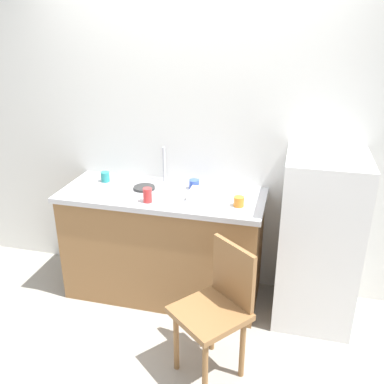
{
  "coord_description": "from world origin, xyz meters",
  "views": [
    {
      "loc": [
        0.78,
        -2.21,
        2.17
      ],
      "look_at": [
        0.07,
        0.6,
        0.96
      ],
      "focal_mm": 39.66,
      "sensor_mm": 36.0,
      "label": 1
    }
  ],
  "objects_px": {
    "chair": "(217,306)",
    "hotplate": "(144,188)",
    "cup_red": "(148,195)",
    "refrigerator": "(318,240)",
    "cup_blue": "(194,184)",
    "cup_orange": "(239,202)",
    "cup_teal": "(105,177)",
    "dish_tray": "(208,195)"
  },
  "relations": [
    {
      "from": "chair",
      "to": "hotplate",
      "type": "height_order",
      "value": "hotplate"
    },
    {
      "from": "hotplate",
      "to": "cup_red",
      "type": "bearing_deg",
      "value": -64.08
    },
    {
      "from": "hotplate",
      "to": "refrigerator",
      "type": "bearing_deg",
      "value": -1.29
    },
    {
      "from": "cup_blue",
      "to": "cup_orange",
      "type": "distance_m",
      "value": 0.46
    },
    {
      "from": "cup_blue",
      "to": "cup_orange",
      "type": "xyz_separation_m",
      "value": [
        0.39,
        -0.24,
        -0.0
      ]
    },
    {
      "from": "refrigerator",
      "to": "cup_red",
      "type": "bearing_deg",
      "value": -170.88
    },
    {
      "from": "refrigerator",
      "to": "cup_orange",
      "type": "distance_m",
      "value": 0.66
    },
    {
      "from": "hotplate",
      "to": "cup_teal",
      "type": "height_order",
      "value": "cup_teal"
    },
    {
      "from": "cup_red",
      "to": "cup_blue",
      "type": "xyz_separation_m",
      "value": [
        0.27,
        0.33,
        -0.02
      ]
    },
    {
      "from": "dish_tray",
      "to": "cup_red",
      "type": "height_order",
      "value": "cup_red"
    },
    {
      "from": "cup_red",
      "to": "hotplate",
      "type": "bearing_deg",
      "value": 115.92
    },
    {
      "from": "dish_tray",
      "to": "cup_teal",
      "type": "height_order",
      "value": "cup_teal"
    },
    {
      "from": "chair",
      "to": "dish_tray",
      "type": "relative_size",
      "value": 3.18
    },
    {
      "from": "dish_tray",
      "to": "cup_blue",
      "type": "relative_size",
      "value": 3.51
    },
    {
      "from": "cup_teal",
      "to": "cup_blue",
      "type": "bearing_deg",
      "value": 1.83
    },
    {
      "from": "refrigerator",
      "to": "cup_teal",
      "type": "xyz_separation_m",
      "value": [
        -1.71,
        0.11,
        0.3
      ]
    },
    {
      "from": "refrigerator",
      "to": "cup_blue",
      "type": "height_order",
      "value": "refrigerator"
    },
    {
      "from": "cup_red",
      "to": "cup_blue",
      "type": "relative_size",
      "value": 1.33
    },
    {
      "from": "refrigerator",
      "to": "cup_orange",
      "type": "bearing_deg",
      "value": -169.3
    },
    {
      "from": "hotplate",
      "to": "cup_orange",
      "type": "distance_m",
      "value": 0.78
    },
    {
      "from": "cup_orange",
      "to": "hotplate",
      "type": "bearing_deg",
      "value": 169.63
    },
    {
      "from": "cup_blue",
      "to": "cup_orange",
      "type": "bearing_deg",
      "value": -31.8
    },
    {
      "from": "hotplate",
      "to": "dish_tray",
      "type": "bearing_deg",
      "value": -4.91
    },
    {
      "from": "cup_orange",
      "to": "cup_teal",
      "type": "distance_m",
      "value": 1.15
    },
    {
      "from": "chair",
      "to": "cup_red",
      "type": "distance_m",
      "value": 0.95
    },
    {
      "from": "dish_tray",
      "to": "hotplate",
      "type": "bearing_deg",
      "value": 175.09
    },
    {
      "from": "hotplate",
      "to": "cup_red",
      "type": "relative_size",
      "value": 1.6
    },
    {
      "from": "chair",
      "to": "cup_orange",
      "type": "bearing_deg",
      "value": 126.86
    },
    {
      "from": "dish_tray",
      "to": "refrigerator",
      "type": "bearing_deg",
      "value": 0.98
    },
    {
      "from": "hotplate",
      "to": "cup_blue",
      "type": "distance_m",
      "value": 0.39
    },
    {
      "from": "refrigerator",
      "to": "hotplate",
      "type": "height_order",
      "value": "refrigerator"
    },
    {
      "from": "cup_red",
      "to": "cup_orange",
      "type": "relative_size",
      "value": 1.44
    },
    {
      "from": "refrigerator",
      "to": "cup_teal",
      "type": "bearing_deg",
      "value": 176.45
    },
    {
      "from": "dish_tray",
      "to": "cup_orange",
      "type": "distance_m",
      "value": 0.27
    },
    {
      "from": "cup_teal",
      "to": "dish_tray",
      "type": "bearing_deg",
      "value": -7.77
    },
    {
      "from": "dish_tray",
      "to": "cup_blue",
      "type": "height_order",
      "value": "cup_blue"
    },
    {
      "from": "cup_orange",
      "to": "chair",
      "type": "bearing_deg",
      "value": -92.16
    },
    {
      "from": "cup_red",
      "to": "cup_orange",
      "type": "xyz_separation_m",
      "value": [
        0.66,
        0.09,
        -0.02
      ]
    },
    {
      "from": "chair",
      "to": "cup_red",
      "type": "xyz_separation_m",
      "value": [
        -0.63,
        0.54,
        0.46
      ]
    },
    {
      "from": "dish_tray",
      "to": "hotplate",
      "type": "xyz_separation_m",
      "value": [
        -0.52,
        0.04,
        -0.02
      ]
    },
    {
      "from": "cup_orange",
      "to": "refrigerator",
      "type": "bearing_deg",
      "value": 10.7
    },
    {
      "from": "cup_blue",
      "to": "refrigerator",
      "type": "bearing_deg",
      "value": -7.64
    }
  ]
}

